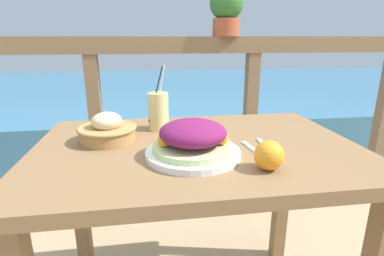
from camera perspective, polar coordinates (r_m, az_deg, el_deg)
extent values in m
cube|color=olive|center=(1.02, 0.96, -4.18)|extent=(1.08, 0.74, 0.04)
cube|color=olive|center=(1.50, -20.42, -14.46)|extent=(0.06, 0.06, 0.73)
cube|color=olive|center=(1.59, 16.71, -12.03)|extent=(0.06, 0.06, 0.73)
cube|color=brown|center=(1.71, -3.29, 15.51)|extent=(2.80, 0.08, 0.09)
cube|color=brown|center=(1.83, -17.36, -3.09)|extent=(0.07, 0.07, 1.03)
cube|color=brown|center=(1.91, 10.76, -1.79)|extent=(0.07, 0.07, 1.03)
cube|color=brown|center=(2.36, 32.13, -0.50)|extent=(0.07, 0.07, 1.03)
cube|color=teal|center=(4.30, -6.21, 4.96)|extent=(12.00, 4.00, 0.47)
cylinder|color=white|center=(0.91, 0.19, -4.84)|extent=(0.29, 0.29, 0.02)
cylinder|color=#C6DB8E|center=(0.91, 0.19, -3.72)|extent=(0.25, 0.25, 0.02)
ellipsoid|color=#72194C|center=(0.89, 0.19, -0.88)|extent=(0.20, 0.20, 0.08)
sphere|color=orange|center=(0.90, 5.67, -1.97)|extent=(0.04, 0.04, 0.04)
sphere|color=orange|center=(0.88, -5.28, -2.35)|extent=(0.04, 0.04, 0.04)
cylinder|color=#DBCC7F|center=(1.17, -6.42, 3.18)|extent=(0.08, 0.08, 0.15)
cylinder|color=black|center=(1.17, -6.93, 6.43)|extent=(0.07, 0.06, 0.21)
cylinder|color=white|center=(1.17, -6.17, 6.66)|extent=(0.05, 0.04, 0.21)
cylinder|color=#AD7F47|center=(1.08, -15.76, -1.11)|extent=(0.19, 0.19, 0.05)
torus|color=#AD7F47|center=(1.08, -15.85, -0.02)|extent=(0.20, 0.20, 0.01)
ellipsoid|color=beige|center=(1.07, -15.95, 1.25)|extent=(0.10, 0.10, 0.06)
cylinder|color=#A34C2D|center=(1.76, 6.48, 18.49)|extent=(0.15, 0.15, 0.10)
sphere|color=#336B2D|center=(1.77, 6.62, 22.59)|extent=(0.18, 0.18, 0.18)
cube|color=silver|center=(0.97, 11.96, -4.29)|extent=(0.04, 0.18, 0.00)
cube|color=silver|center=(1.01, 14.02, -3.70)|extent=(0.03, 0.18, 0.00)
sphere|color=orange|center=(0.84, 14.46, -5.08)|extent=(0.08, 0.08, 0.08)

